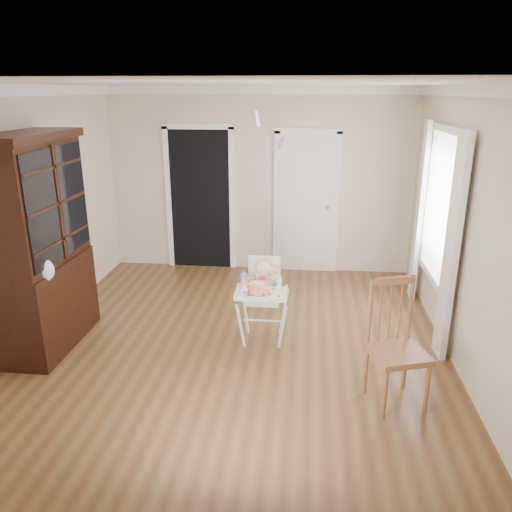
# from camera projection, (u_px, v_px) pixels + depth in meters

# --- Properties ---
(floor) EXTENTS (5.00, 5.00, 0.00)m
(floor) POSITION_uv_depth(u_px,v_px,m) (236.00, 344.00, 5.46)
(floor) COLOR #51341C
(floor) RESTS_ON ground
(ceiling) EXTENTS (5.00, 5.00, 0.00)m
(ceiling) POSITION_uv_depth(u_px,v_px,m) (232.00, 83.00, 4.60)
(ceiling) COLOR white
(ceiling) RESTS_ON wall_back
(wall_back) EXTENTS (4.50, 0.00, 4.50)m
(wall_back) POSITION_uv_depth(u_px,v_px,m) (259.00, 182.00, 7.39)
(wall_back) COLOR beige
(wall_back) RESTS_ON floor
(wall_left) EXTENTS (0.00, 5.00, 5.00)m
(wall_left) POSITION_uv_depth(u_px,v_px,m) (24.00, 219.00, 5.26)
(wall_left) COLOR beige
(wall_left) RESTS_ON floor
(wall_right) EXTENTS (0.00, 5.00, 5.00)m
(wall_right) POSITION_uv_depth(u_px,v_px,m) (465.00, 231.00, 4.80)
(wall_right) COLOR beige
(wall_right) RESTS_ON floor
(crown_molding) EXTENTS (4.50, 5.00, 0.12)m
(crown_molding) POSITION_uv_depth(u_px,v_px,m) (233.00, 90.00, 4.62)
(crown_molding) COLOR white
(crown_molding) RESTS_ON ceiling
(doorway) EXTENTS (1.06, 0.05, 2.22)m
(doorway) POSITION_uv_depth(u_px,v_px,m) (200.00, 197.00, 7.54)
(doorway) COLOR black
(doorway) RESTS_ON wall_back
(closet_door) EXTENTS (0.96, 0.09, 2.13)m
(closet_door) POSITION_uv_depth(u_px,v_px,m) (306.00, 205.00, 7.40)
(closet_door) COLOR white
(closet_door) RESTS_ON wall_back
(window_right) EXTENTS (0.13, 1.84, 2.30)m
(window_right) POSITION_uv_depth(u_px,v_px,m) (437.00, 217.00, 5.58)
(window_right) COLOR white
(window_right) RESTS_ON wall_right
(high_chair) EXTENTS (0.55, 0.67, 0.95)m
(high_chair) POSITION_uv_depth(u_px,v_px,m) (263.00, 291.00, 5.36)
(high_chair) COLOR white
(high_chair) RESTS_ON floor
(baby) EXTENTS (0.27, 0.20, 0.40)m
(baby) POSITION_uv_depth(u_px,v_px,m) (263.00, 279.00, 5.34)
(baby) COLOR beige
(baby) RESTS_ON high_chair
(cake) EXTENTS (0.25, 0.25, 0.12)m
(cake) POSITION_uv_depth(u_px,v_px,m) (258.00, 288.00, 5.09)
(cake) COLOR silver
(cake) RESTS_ON high_chair
(sippy_cup) EXTENTS (0.08, 0.08, 0.19)m
(sippy_cup) POSITION_uv_depth(u_px,v_px,m) (244.00, 280.00, 5.26)
(sippy_cup) COLOR #CA7B9B
(sippy_cup) RESTS_ON high_chair
(china_cabinet) EXTENTS (0.60, 1.34, 2.26)m
(china_cabinet) POSITION_uv_depth(u_px,v_px,m) (41.00, 245.00, 5.12)
(china_cabinet) COLOR black
(china_cabinet) RESTS_ON floor
(dining_chair) EXTENTS (0.57, 0.57, 1.11)m
(dining_chair) POSITION_uv_depth(u_px,v_px,m) (396.00, 348.00, 4.31)
(dining_chair) COLOR brown
(dining_chair) RESTS_ON floor
(streamer) EXTENTS (0.11, 0.49, 0.15)m
(streamer) POSITION_uv_depth(u_px,v_px,m) (257.00, 119.00, 4.98)
(streamer) COLOR pink
(streamer) RESTS_ON ceiling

